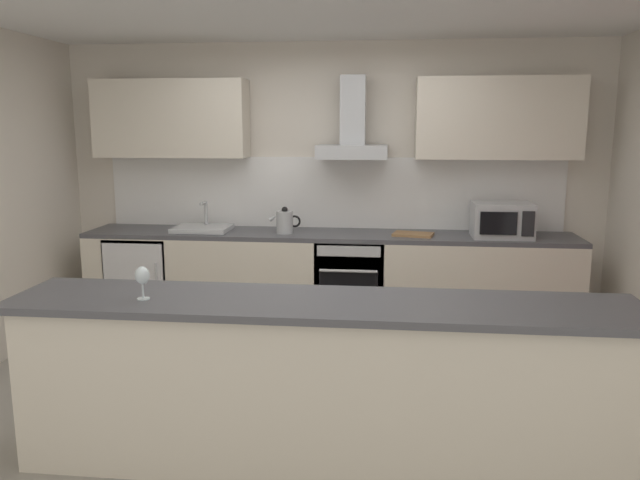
# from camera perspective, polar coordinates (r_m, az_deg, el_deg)

# --- Properties ---
(ground) EXTENTS (5.99, 4.75, 0.02)m
(ground) POSITION_cam_1_polar(r_m,az_deg,el_deg) (4.34, -1.40, -14.85)
(ground) COLOR gray
(wall_back) EXTENTS (5.99, 0.12, 2.60)m
(wall_back) POSITION_cam_1_polar(r_m,az_deg,el_deg) (5.88, 1.10, 5.13)
(wall_back) COLOR silver
(wall_back) RESTS_ON ground
(backsplash_tile) EXTENTS (4.24, 0.02, 0.66)m
(backsplash_tile) POSITION_cam_1_polar(r_m,az_deg,el_deg) (5.81, 1.03, 4.38)
(backsplash_tile) COLOR white
(counter_back) EXTENTS (4.39, 0.60, 0.90)m
(counter_back) POSITION_cam_1_polar(r_m,az_deg,el_deg) (5.65, 0.71, -3.85)
(counter_back) COLOR beige
(counter_back) RESTS_ON ground
(counter_island) EXTENTS (3.34, 0.64, 0.94)m
(counter_island) POSITION_cam_1_polar(r_m,az_deg,el_deg) (3.43, 0.13, -13.09)
(counter_island) COLOR beige
(counter_island) RESTS_ON ground
(upper_cabinets) EXTENTS (4.33, 0.32, 0.70)m
(upper_cabinets) POSITION_cam_1_polar(r_m,az_deg,el_deg) (5.62, 0.90, 11.11)
(upper_cabinets) COLOR beige
(oven) EXTENTS (0.60, 0.62, 0.80)m
(oven) POSITION_cam_1_polar(r_m,az_deg,el_deg) (5.60, 2.82, -3.87)
(oven) COLOR slate
(oven) RESTS_ON ground
(refrigerator) EXTENTS (0.58, 0.60, 0.85)m
(refrigerator) POSITION_cam_1_polar(r_m,az_deg,el_deg) (6.03, -15.72, -3.56)
(refrigerator) COLOR white
(refrigerator) RESTS_ON ground
(microwave) EXTENTS (0.50, 0.38, 0.30)m
(microwave) POSITION_cam_1_polar(r_m,az_deg,el_deg) (5.54, 16.41, 1.77)
(microwave) COLOR #B7BABC
(microwave) RESTS_ON counter_back
(sink) EXTENTS (0.50, 0.40, 0.26)m
(sink) POSITION_cam_1_polar(r_m,az_deg,el_deg) (5.76, -10.77, 1.11)
(sink) COLOR silver
(sink) RESTS_ON counter_back
(kettle) EXTENTS (0.29, 0.15, 0.24)m
(kettle) POSITION_cam_1_polar(r_m,az_deg,el_deg) (5.53, -3.25, 1.70)
(kettle) COLOR #B7BABC
(kettle) RESTS_ON counter_back
(range_hood) EXTENTS (0.62, 0.45, 0.72)m
(range_hood) POSITION_cam_1_polar(r_m,az_deg,el_deg) (5.56, 3.03, 9.84)
(range_hood) COLOR #B7BABC
(wine_glass) EXTENTS (0.08, 0.08, 0.18)m
(wine_glass) POSITION_cam_1_polar(r_m,az_deg,el_deg) (3.39, -16.05, -3.27)
(wine_glass) COLOR silver
(wine_glass) RESTS_ON counter_island
(chopping_board) EXTENTS (0.38, 0.29, 0.02)m
(chopping_board) POSITION_cam_1_polar(r_m,az_deg,el_deg) (5.48, 8.58, 0.52)
(chopping_board) COLOR #9E7247
(chopping_board) RESTS_ON counter_back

